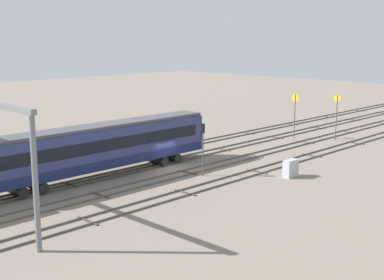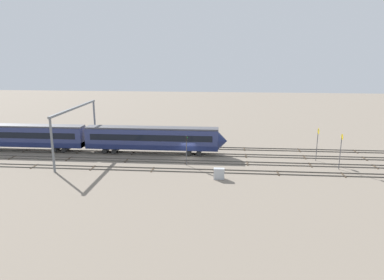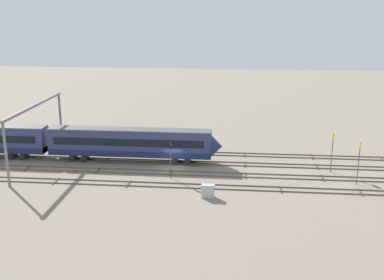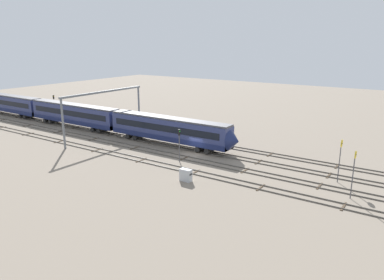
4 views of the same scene
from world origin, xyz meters
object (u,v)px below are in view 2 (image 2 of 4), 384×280
at_px(signal_light_trackside_approach, 186,146).
at_px(speed_sign_mid_trackside, 341,147).
at_px(overhead_gantry, 75,119).
at_px(speed_sign_near_foreground, 318,140).
at_px(relay_cabinet, 219,174).

bearing_deg(signal_light_trackside_approach, speed_sign_mid_trackside, -0.11).
bearing_deg(signal_light_trackside_approach, overhead_gantry, 168.16).
bearing_deg(speed_sign_mid_trackside, speed_sign_near_foreground, 118.75).
bearing_deg(relay_cabinet, overhead_gantry, 157.95).
distance_m(overhead_gantry, signal_light_trackside_approach, 20.79).
distance_m(speed_sign_near_foreground, speed_sign_mid_trackside, 5.14).
height_order(overhead_gantry, speed_sign_mid_trackside, overhead_gantry).
height_order(overhead_gantry, signal_light_trackside_approach, overhead_gantry).
xyz_separation_m(signal_light_trackside_approach, relay_cabinet, (5.41, -6.11, -2.41)).
distance_m(overhead_gantry, relay_cabinet, 28.10).
xyz_separation_m(speed_sign_near_foreground, relay_cabinet, (-16.44, -10.57, -2.91)).
distance_m(speed_sign_near_foreground, relay_cabinet, 19.76).
height_order(speed_sign_near_foreground, speed_sign_mid_trackside, speed_sign_mid_trackside).
relative_size(speed_sign_mid_trackside, relay_cabinet, 3.53).
distance_m(speed_sign_near_foreground, signal_light_trackside_approach, 22.30).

